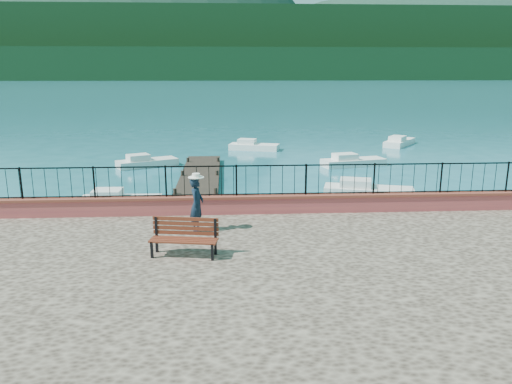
{
  "coord_description": "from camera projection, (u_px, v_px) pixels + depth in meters",
  "views": [
    {
      "loc": [
        -0.61,
        -11.61,
        5.64
      ],
      "look_at": [
        0.21,
        2.0,
        2.3
      ],
      "focal_mm": 35.0,
      "sensor_mm": 36.0,
      "label": 1
    }
  ],
  "objects": [
    {
      "name": "boat_3",
      "position": [
        147.0,
        160.0,
        29.9
      ],
      "size": [
        3.75,
        2.74,
        0.8
      ],
      "primitive_type": "cube",
      "rotation": [
        0.0,
        0.0,
        0.46
      ],
      "color": "silver",
      "rests_on": "ground"
    },
    {
      "name": "dock",
      "position": [
        198.0,
        187.0,
        24.11
      ],
      "size": [
        2.0,
        16.0,
        0.3
      ],
      "primitive_type": "cube",
      "color": "#2D231C",
      "rests_on": "ground"
    },
    {
      "name": "hat",
      "position": [
        196.0,
        176.0,
        13.81
      ],
      "size": [
        0.44,
        0.44,
        0.12
      ],
      "primitive_type": "cylinder",
      "color": "white",
      "rests_on": "person"
    },
    {
      "name": "boat_5",
      "position": [
        400.0,
        140.0,
        38.39
      ],
      "size": [
        3.36,
        3.88,
        0.8
      ],
      "primitive_type": "cube",
      "rotation": [
        0.0,
        0.0,
        0.93
      ],
      "color": "white",
      "rests_on": "ground"
    },
    {
      "name": "boat_1",
      "position": [
        369.0,
        188.0,
        22.83
      ],
      "size": [
        4.21,
        2.33,
        0.8
      ],
      "primitive_type": "cube",
      "rotation": [
        0.0,
        0.0,
        -0.27
      ],
      "color": "silver",
      "rests_on": "ground"
    },
    {
      "name": "railing",
      "position": [
        246.0,
        181.0,
        15.68
      ],
      "size": [
        27.0,
        0.05,
        0.95
      ],
      "primitive_type": "cube",
      "color": "black",
      "rests_on": "parapet"
    },
    {
      "name": "far_forest",
      "position": [
        226.0,
        64.0,
        301.34
      ],
      "size": [
        900.0,
        60.0,
        18.0
      ],
      "primitive_type": "cube",
      "color": "black",
      "rests_on": "ground"
    },
    {
      "name": "parapet",
      "position": [
        246.0,
        204.0,
        15.86
      ],
      "size": [
        28.0,
        0.46,
        0.58
      ],
      "primitive_type": "cube",
      "color": "#C34E46",
      "rests_on": "promenade"
    },
    {
      "name": "ground",
      "position": [
        252.0,
        299.0,
        12.63
      ],
      "size": [
        2000.0,
        2000.0,
        0.0
      ],
      "primitive_type": "plane",
      "color": "#19596B",
      "rests_on": "ground"
    },
    {
      "name": "companion_hill",
      "position": [
        418.0,
        75.0,
        568.57
      ],
      "size": [
        448.0,
        384.0,
        180.0
      ],
      "primitive_type": "ellipsoid",
      "color": "#142D23",
      "rests_on": "ground"
    },
    {
      "name": "foothills",
      "position": [
        225.0,
        47.0,
        356.42
      ],
      "size": [
        900.0,
        120.0,
        44.0
      ],
      "primitive_type": "cube",
      "color": "black",
      "rests_on": "ground"
    },
    {
      "name": "boat_2",
      "position": [
        354.0,
        159.0,
        30.1
      ],
      "size": [
        4.04,
        2.15,
        0.8
      ],
      "primitive_type": "cube",
      "rotation": [
        0.0,
        0.0,
        0.23
      ],
      "color": "silver",
      "rests_on": "ground"
    },
    {
      "name": "park_bench",
      "position": [
        184.0,
        245.0,
        12.2
      ],
      "size": [
        1.72,
        0.82,
        0.92
      ],
      "rotation": [
        0.0,
        0.0,
        -0.17
      ],
      "color": "black",
      "rests_on": "promenade"
    },
    {
      "name": "boat_0",
      "position": [
        120.0,
        198.0,
        20.96
      ],
      "size": [
        3.38,
        1.39,
        0.8
      ],
      "primitive_type": "cube",
      "rotation": [
        0.0,
        0.0,
        -0.03
      ],
      "color": "silver",
      "rests_on": "ground"
    },
    {
      "name": "person",
      "position": [
        197.0,
        204.0,
        14.01
      ],
      "size": [
        0.49,
        0.63,
        1.54
      ],
      "primitive_type": "imported",
      "rotation": [
        0.0,
        0.0,
        1.34
      ],
      "color": "black",
      "rests_on": "promenade"
    },
    {
      "name": "boat_4",
      "position": [
        254.0,
        144.0,
        36.18
      ],
      "size": [
        3.76,
        2.22,
        0.8
      ],
      "primitive_type": "cube",
      "rotation": [
        0.0,
        0.0,
        -0.28
      ],
      "color": "white",
      "rests_on": "ground"
    }
  ]
}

